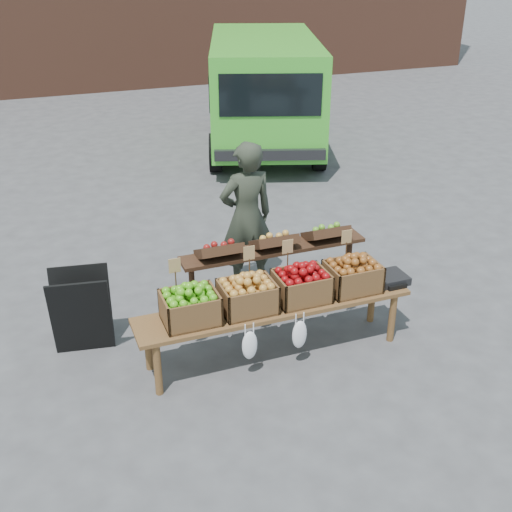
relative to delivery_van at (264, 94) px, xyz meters
name	(u,v)px	position (x,y,z in m)	size (l,w,h in m)	color
ground	(245,388)	(-2.91, -6.95, -1.03)	(80.00, 80.00, 0.00)	#49494C
delivery_van	(264,94)	(0.00, 0.00, 0.00)	(2.10, 4.58, 2.05)	green
vendor	(247,217)	(-2.23, -5.15, -0.15)	(0.64, 0.42, 1.75)	#2B3126
chalkboard_sign	(81,312)	(-4.19, -5.80, -0.59)	(0.57, 0.31, 0.86)	black
back_table	(274,271)	(-2.18, -5.83, -0.51)	(2.10, 0.44, 1.04)	#341F13
display_bench	(274,329)	(-2.46, -6.55, -0.74)	(2.70, 0.56, 0.57)	brown
crate_golden_apples	(190,308)	(-3.29, -6.55, -0.32)	(0.50, 0.40, 0.28)	#319210
crate_russet_pears	(247,297)	(-2.74, -6.55, -0.32)	(0.50, 0.40, 0.28)	gold
crate_red_apples	(301,286)	(-2.19, -6.55, -0.32)	(0.50, 0.40, 0.28)	maroon
crate_green_apples	(352,277)	(-1.64, -6.55, -0.32)	(0.50, 0.40, 0.28)	brown
weighing_scale	(389,278)	(-1.21, -6.55, -0.42)	(0.34, 0.30, 0.08)	black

